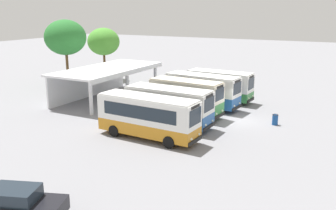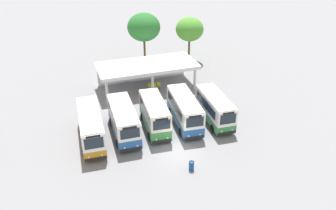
{
  "view_description": "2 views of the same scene",
  "coord_description": "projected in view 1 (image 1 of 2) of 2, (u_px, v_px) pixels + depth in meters",
  "views": [
    {
      "loc": [
        -30.2,
        -8.92,
        9.43
      ],
      "look_at": [
        -2.28,
        5.86,
        1.24
      ],
      "focal_mm": 39.38,
      "sensor_mm": 36.0,
      "label": 1
    },
    {
      "loc": [
        -9.7,
        -25.26,
        20.06
      ],
      "look_at": [
        1.08,
        5.8,
        2.08
      ],
      "focal_mm": 36.08,
      "sensor_mm": 36.0,
      "label": 2
    }
  ],
  "objects": [
    {
      "name": "ground_plane",
      "position": [
        239.0,
        121.0,
        32.24
      ],
      "size": [
        180.0,
        180.0,
        0.0
      ],
      "primitive_type": "plane",
      "color": "gray"
    },
    {
      "name": "city_bus_nearest_orange",
      "position": [
        148.0,
        115.0,
        27.44
      ],
      "size": [
        2.57,
        8.09,
        3.24
      ],
      "color": "black",
      "rests_on": "ground"
    },
    {
      "name": "city_bus_second_in_row",
      "position": [
        169.0,
        105.0,
        30.38
      ],
      "size": [
        2.64,
        7.51,
        3.23
      ],
      "color": "black",
      "rests_on": "ground"
    },
    {
      "name": "city_bus_middle_cream",
      "position": [
        186.0,
        96.0,
        33.29
      ],
      "size": [
        2.68,
        6.91,
        3.33
      ],
      "color": "black",
      "rests_on": "ground"
    },
    {
      "name": "city_bus_fourth_amber",
      "position": [
        202.0,
        90.0,
        36.13
      ],
      "size": [
        2.91,
        7.6,
        3.3
      ],
      "color": "black",
      "rests_on": "ground"
    },
    {
      "name": "city_bus_fifth_blue",
      "position": [
        220.0,
        85.0,
        38.81
      ],
      "size": [
        2.57,
        7.06,
        3.17
      ],
      "color": "black",
      "rests_on": "ground"
    },
    {
      "name": "parked_car_flank",
      "position": [
        18.0,
        204.0,
        16.79
      ],
      "size": [
        3.07,
        4.44,
        1.62
      ],
      "color": "black",
      "rests_on": "ground"
    },
    {
      "name": "terminal_canopy",
      "position": [
        103.0,
        74.0,
        39.87
      ],
      "size": [
        13.14,
        5.96,
        3.4
      ],
      "color": "silver",
      "rests_on": "ground"
    },
    {
      "name": "waiting_chair_end_by_column",
      "position": [
        115.0,
        95.0,
        39.86
      ],
      "size": [
        0.46,
        0.46,
        0.86
      ],
      "color": "slate",
      "rests_on": "ground"
    },
    {
      "name": "waiting_chair_second_from_end",
      "position": [
        118.0,
        93.0,
        40.42
      ],
      "size": [
        0.46,
        0.46,
        0.86
      ],
      "color": "slate",
      "rests_on": "ground"
    },
    {
      "name": "waiting_chair_middle_seat",
      "position": [
        122.0,
        92.0,
        40.96
      ],
      "size": [
        0.46,
        0.46,
        0.86
      ],
      "color": "slate",
      "rests_on": "ground"
    },
    {
      "name": "roadside_tree_behind_canopy",
      "position": [
        65.0,
        38.0,
        43.45
      ],
      "size": [
        4.89,
        4.89,
        8.34
      ],
      "color": "brown",
      "rests_on": "ground"
    },
    {
      "name": "roadside_tree_east_of_canopy",
      "position": [
        104.0,
        42.0,
        50.12
      ],
      "size": [
        4.35,
        4.35,
        7.07
      ],
      "color": "brown",
      "rests_on": "ground"
    },
    {
      "name": "litter_bin_apron",
      "position": [
        275.0,
        120.0,
        31.02
      ],
      "size": [
        0.49,
        0.49,
        0.9
      ],
      "color": "#19478C",
      "rests_on": "ground"
    }
  ]
}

